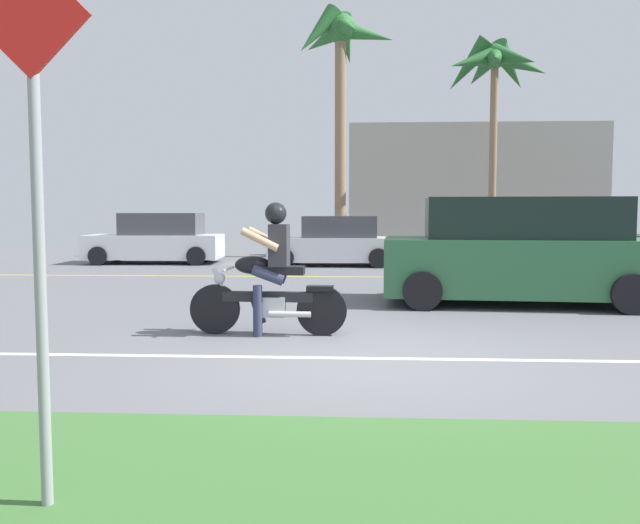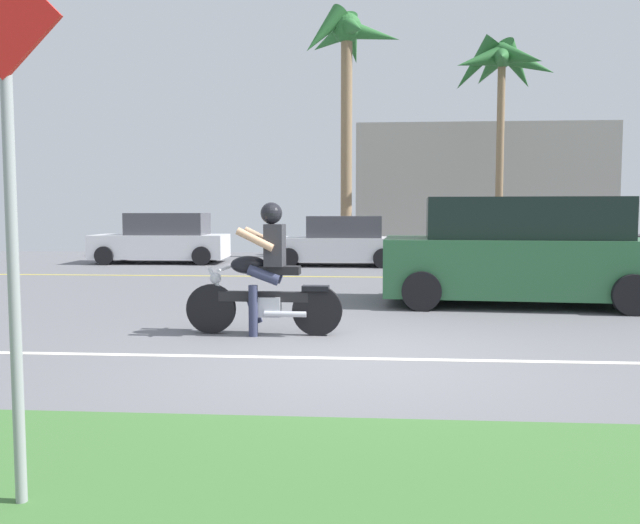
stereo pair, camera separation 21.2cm
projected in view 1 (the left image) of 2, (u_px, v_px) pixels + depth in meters
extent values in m
cube|color=slate|center=(359.00, 316.00, 10.05)|extent=(56.00, 30.00, 0.04)
cube|color=silver|center=(361.00, 358.00, 7.07)|extent=(50.40, 0.12, 0.01)
cube|color=yellow|center=(358.00, 277.00, 15.82)|extent=(50.40, 0.12, 0.01)
cylinder|color=black|center=(215.00, 309.00, 8.49)|extent=(0.65, 0.12, 0.65)
cylinder|color=black|center=(322.00, 311.00, 8.37)|extent=(0.65, 0.12, 0.65)
cylinder|color=#B7BAC1|center=(223.00, 289.00, 8.46)|extent=(0.29, 0.06, 0.56)
cube|color=black|center=(268.00, 297.00, 8.42)|extent=(1.18, 0.15, 0.13)
cube|color=#B7BAC1|center=(272.00, 307.00, 8.42)|extent=(0.35, 0.23, 0.26)
ellipsoid|color=black|center=(253.00, 265.00, 8.40)|extent=(0.47, 0.26, 0.24)
cube|color=black|center=(284.00, 270.00, 8.37)|extent=(0.53, 0.25, 0.11)
cube|color=black|center=(320.00, 288.00, 8.35)|extent=(0.35, 0.18, 0.06)
cylinder|color=#B7BAC1|center=(229.00, 269.00, 8.43)|extent=(0.06, 0.67, 0.04)
sphere|color=#B7BAC1|center=(220.00, 278.00, 8.45)|extent=(0.15, 0.15, 0.15)
cylinder|color=#B7BAC1|center=(290.00, 314.00, 8.28)|extent=(0.54, 0.09, 0.08)
cube|color=#2D2D33|center=(279.00, 245.00, 8.35)|extent=(0.25, 0.35, 0.54)
sphere|color=black|center=(276.00, 213.00, 8.32)|extent=(0.28, 0.28, 0.28)
cylinder|color=#2D334C|center=(271.00, 273.00, 8.50)|extent=(0.44, 0.15, 0.27)
cylinder|color=#2D334C|center=(268.00, 275.00, 8.28)|extent=(0.44, 0.15, 0.27)
cylinder|color=#2D334C|center=(258.00, 311.00, 8.29)|extent=(0.12, 0.12, 0.66)
cylinder|color=#2D334C|center=(258.00, 311.00, 8.57)|extent=(0.22, 0.13, 0.36)
cylinder|color=tan|center=(265.00, 238.00, 8.58)|extent=(0.49, 0.11, 0.30)
cylinder|color=tan|center=(260.00, 240.00, 8.15)|extent=(0.49, 0.11, 0.30)
cube|color=#2D663D|center=(515.00, 266.00, 11.25)|extent=(4.59, 2.33, 0.96)
cube|color=black|center=(521.00, 218.00, 11.17)|extent=(3.33, 1.96, 0.70)
cylinder|color=black|center=(594.00, 280.00, 12.06)|extent=(0.65, 0.27, 0.64)
cylinder|color=black|center=(419.00, 278.00, 12.47)|extent=(0.65, 0.27, 0.64)
cylinder|color=black|center=(632.00, 294.00, 10.07)|extent=(0.65, 0.27, 0.64)
cylinder|color=black|center=(422.00, 291.00, 10.48)|extent=(0.65, 0.27, 0.64)
cube|color=silver|center=(155.00, 246.00, 20.03)|extent=(4.12, 1.94, 0.72)
cube|color=#414147|center=(162.00, 224.00, 19.97)|extent=(2.41, 1.62, 0.67)
cylinder|color=black|center=(207.00, 252.00, 20.91)|extent=(0.57, 0.20, 0.56)
cylinder|color=black|center=(117.00, 252.00, 20.94)|extent=(0.57, 0.20, 0.56)
cylinder|color=black|center=(196.00, 256.00, 19.15)|extent=(0.57, 0.20, 0.56)
cylinder|color=black|center=(98.00, 256.00, 19.18)|extent=(0.57, 0.20, 0.56)
cube|color=silver|center=(332.00, 249.00, 19.17)|extent=(3.70, 1.69, 0.68)
cube|color=#414147|center=(340.00, 227.00, 19.10)|extent=(2.15, 1.45, 0.63)
cylinder|color=black|center=(376.00, 254.00, 19.95)|extent=(0.56, 0.18, 0.56)
cylinder|color=black|center=(290.00, 254.00, 20.10)|extent=(0.56, 0.18, 0.56)
cylinder|color=black|center=(378.00, 258.00, 18.27)|extent=(0.56, 0.18, 0.56)
cylinder|color=black|center=(284.00, 258.00, 18.42)|extent=(0.56, 0.18, 0.56)
cube|color=silver|center=(501.00, 248.00, 18.76)|extent=(4.30, 1.78, 0.79)
cube|color=#414147|center=(511.00, 221.00, 18.68)|extent=(2.51, 1.49, 0.73)
cylinder|color=black|center=(548.00, 255.00, 19.46)|extent=(0.57, 0.20, 0.56)
cylinder|color=black|center=(445.00, 255.00, 19.73)|extent=(0.57, 0.20, 0.56)
cylinder|color=black|center=(563.00, 259.00, 17.83)|extent=(0.57, 0.20, 0.56)
cylinder|color=black|center=(451.00, 259.00, 18.10)|extent=(0.57, 0.20, 0.56)
cylinder|color=black|center=(631.00, 255.00, 19.53)|extent=(0.57, 0.22, 0.56)
cylinder|color=#846B4C|center=(493.00, 158.00, 22.76)|extent=(0.26, 0.26, 6.93)
sphere|color=#235B28|center=(495.00, 57.00, 22.48)|extent=(0.68, 0.68, 0.68)
cone|color=#235B28|center=(520.00, 64.00, 22.59)|extent=(2.24, 1.05, 1.31)
cone|color=#235B28|center=(509.00, 67.00, 23.11)|extent=(1.96, 1.96, 1.83)
cone|color=#235B28|center=(483.00, 69.00, 23.39)|extent=(1.29, 2.27, 1.43)
cone|color=#235B28|center=(468.00, 66.00, 22.89)|extent=(2.00, 1.37, 2.02)
cone|color=#235B28|center=(474.00, 61.00, 22.10)|extent=(2.23, 1.69, 1.25)
cone|color=#235B28|center=(495.00, 57.00, 21.62)|extent=(1.13, 2.23, 1.12)
cone|color=#235B28|center=(514.00, 58.00, 21.70)|extent=(1.72, 2.22, 1.34)
cylinder|color=#846B4C|center=(340.00, 144.00, 22.27)|extent=(0.39, 0.39, 7.78)
sphere|color=#28662D|center=(341.00, 28.00, 21.96)|extent=(1.00, 1.00, 1.00)
cone|color=#28662D|center=(366.00, 34.00, 21.96)|extent=(2.02, 0.75, 1.05)
cone|color=#28662D|center=(346.00, 41.00, 22.81)|extent=(1.03, 1.98, 1.76)
cone|color=#28662D|center=(324.00, 40.00, 22.63)|extent=(1.86, 1.92, 1.05)
cone|color=#28662D|center=(318.00, 32.00, 21.62)|extent=(1.88, 1.44, 1.87)
cone|color=#28662D|center=(348.00, 28.00, 21.16)|extent=(1.25, 2.13, 1.25)
cylinder|color=gray|center=(41.00, 296.00, 3.34)|extent=(0.06, 0.06, 2.33)
cube|color=red|center=(29.00, 15.00, 3.21)|extent=(0.62, 0.03, 0.62)
cube|color=#A8A399|center=(470.00, 189.00, 27.51)|extent=(10.21, 4.00, 5.08)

